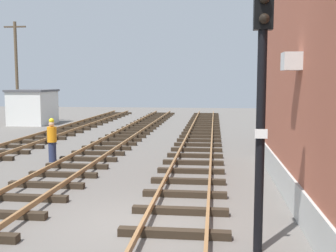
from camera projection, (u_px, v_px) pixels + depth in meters
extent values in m
plane|color=#605B56|center=(140.00, 223.00, 9.95)|extent=(86.94, 86.94, 0.00)
cube|color=#2D2319|center=(174.00, 233.00, 9.05)|extent=(2.50, 0.24, 0.18)
cube|color=#2D2319|center=(180.00, 211.00, 10.62)|extent=(2.50, 0.24, 0.18)
cube|color=#2D2319|center=(185.00, 194.00, 12.20)|extent=(2.50, 0.24, 0.18)
cube|color=#2D2319|center=(188.00, 181.00, 13.77)|extent=(2.50, 0.24, 0.18)
cube|color=#2D2319|center=(191.00, 171.00, 15.34)|extent=(2.50, 0.24, 0.18)
cube|color=#2D2319|center=(193.00, 163.00, 16.91)|extent=(2.50, 0.24, 0.18)
cube|color=#2D2319|center=(195.00, 156.00, 18.49)|extent=(2.50, 0.24, 0.18)
cube|color=#2D2319|center=(197.00, 150.00, 20.06)|extent=(2.50, 0.24, 0.18)
cube|color=#2D2319|center=(198.00, 145.00, 21.63)|extent=(2.50, 0.24, 0.18)
cube|color=#2D2319|center=(199.00, 140.00, 23.21)|extent=(2.50, 0.24, 0.18)
cube|color=#2D2319|center=(200.00, 137.00, 24.78)|extent=(2.50, 0.24, 0.18)
cube|color=#2D2319|center=(201.00, 133.00, 26.35)|extent=(2.50, 0.24, 0.18)
cube|color=#2D2319|center=(202.00, 130.00, 27.92)|extent=(2.50, 0.24, 0.18)
cube|color=#2D2319|center=(202.00, 128.00, 29.50)|extent=(2.50, 0.24, 0.18)
cube|color=#2D2319|center=(203.00, 125.00, 31.07)|extent=(2.50, 0.24, 0.18)
cube|color=#2D2319|center=(204.00, 123.00, 32.64)|extent=(2.50, 0.24, 0.18)
cube|color=#2D2319|center=(204.00, 121.00, 34.21)|extent=(2.50, 0.24, 0.18)
cube|color=#2D2319|center=(205.00, 120.00, 35.79)|extent=(2.50, 0.24, 0.18)
cube|color=#2D2319|center=(205.00, 118.00, 37.36)|extent=(2.50, 0.24, 0.18)
cube|color=#2D2319|center=(205.00, 117.00, 38.93)|extent=(2.50, 0.24, 0.18)
cube|color=#2D2319|center=(206.00, 115.00, 40.51)|extent=(2.50, 0.24, 0.18)
cube|color=#2D2319|center=(206.00, 114.00, 42.08)|extent=(2.50, 0.24, 0.18)
cube|color=olive|center=(148.00, 214.00, 9.90)|extent=(0.08, 66.88, 0.14)
cube|color=olive|center=(208.00, 216.00, 9.74)|extent=(0.08, 66.88, 0.14)
cube|color=#2D2319|center=(26.00, 198.00, 11.81)|extent=(2.50, 0.24, 0.18)
cube|color=#2D2319|center=(46.00, 185.00, 13.28)|extent=(2.50, 0.24, 0.18)
cube|color=#2D2319|center=(63.00, 175.00, 14.75)|extent=(2.50, 0.24, 0.18)
cube|color=#2D2319|center=(77.00, 166.00, 16.22)|extent=(2.50, 0.24, 0.18)
cube|color=#2D2319|center=(88.00, 159.00, 17.68)|extent=(2.50, 0.24, 0.18)
cube|color=#2D2319|center=(98.00, 153.00, 19.15)|extent=(2.50, 0.24, 0.18)
cube|color=#2D2319|center=(106.00, 148.00, 20.62)|extent=(2.50, 0.24, 0.18)
cube|color=#2D2319|center=(114.00, 143.00, 22.09)|extent=(2.50, 0.24, 0.18)
cube|color=#2D2319|center=(120.00, 140.00, 23.55)|extent=(2.50, 0.24, 0.18)
cube|color=#2D2319|center=(126.00, 136.00, 25.02)|extent=(2.50, 0.24, 0.18)
cube|color=#2D2319|center=(131.00, 133.00, 26.49)|extent=(2.50, 0.24, 0.18)
cube|color=#2D2319|center=(135.00, 130.00, 27.96)|extent=(2.50, 0.24, 0.18)
cube|color=#2D2319|center=(139.00, 128.00, 29.43)|extent=(2.50, 0.24, 0.18)
cube|color=#2D2319|center=(143.00, 126.00, 30.89)|extent=(2.50, 0.24, 0.18)
cube|color=#2D2319|center=(146.00, 124.00, 32.36)|extent=(2.50, 0.24, 0.18)
cube|color=#2D2319|center=(149.00, 122.00, 33.83)|extent=(2.50, 0.24, 0.18)
cube|color=#2D2319|center=(152.00, 120.00, 35.30)|extent=(2.50, 0.24, 0.18)
cube|color=#2D2319|center=(154.00, 119.00, 36.77)|extent=(2.50, 0.24, 0.18)
cube|color=#2D2319|center=(156.00, 117.00, 38.23)|extent=(2.50, 0.24, 0.18)
cube|color=#2D2319|center=(159.00, 116.00, 39.70)|extent=(2.50, 0.24, 0.18)
cube|color=#2D2319|center=(161.00, 115.00, 41.17)|extent=(2.50, 0.24, 0.18)
cube|color=#2D2319|center=(162.00, 113.00, 42.64)|extent=(2.50, 0.24, 0.18)
cube|color=olive|center=(26.00, 209.00, 10.25)|extent=(0.08, 66.88, 0.14)
cube|color=#2D2319|center=(4.00, 152.00, 19.50)|extent=(2.50, 0.24, 0.18)
cube|color=#2D2319|center=(20.00, 146.00, 21.07)|extent=(2.50, 0.24, 0.18)
cube|color=#2D2319|center=(34.00, 142.00, 22.65)|extent=(2.50, 0.24, 0.18)
cube|color=#2D2319|center=(45.00, 138.00, 24.22)|extent=(2.50, 0.24, 0.18)
cube|color=#2D2319|center=(56.00, 135.00, 25.79)|extent=(2.50, 0.24, 0.18)
cube|color=#2D2319|center=(65.00, 131.00, 27.36)|extent=(2.50, 0.24, 0.18)
cube|color=#2D2319|center=(73.00, 129.00, 28.94)|extent=(2.50, 0.24, 0.18)
cube|color=#2D2319|center=(80.00, 126.00, 30.51)|extent=(2.50, 0.24, 0.18)
cube|color=#2D2319|center=(87.00, 124.00, 32.08)|extent=(2.50, 0.24, 0.18)
cube|color=#2D2319|center=(93.00, 122.00, 33.66)|extent=(2.50, 0.24, 0.18)
cube|color=#2D2319|center=(98.00, 120.00, 35.23)|extent=(2.50, 0.24, 0.18)
cube|color=#2D2319|center=(103.00, 119.00, 36.80)|extent=(2.50, 0.24, 0.18)
cube|color=#2D2319|center=(108.00, 117.00, 38.37)|extent=(2.50, 0.24, 0.18)
cube|color=#2D2319|center=(112.00, 116.00, 39.95)|extent=(2.50, 0.24, 0.18)
cube|color=#2D2319|center=(116.00, 114.00, 41.52)|extent=(2.50, 0.24, 0.18)
cube|color=#2D2319|center=(120.00, 113.00, 43.09)|extent=(2.50, 0.24, 0.18)
cylinder|color=black|center=(260.00, 144.00, 8.06)|extent=(0.18, 0.18, 4.39)
cube|color=black|center=(264.00, 0.00, 7.76)|extent=(0.36, 0.24, 1.10)
sphere|color=black|center=(264.00, 19.00, 7.63)|extent=(0.20, 0.20, 0.20)
cube|color=white|center=(261.00, 134.00, 7.90)|extent=(0.24, 0.03, 0.18)
cube|color=#B2B2AD|center=(283.00, 180.00, 12.41)|extent=(0.08, 12.75, 0.90)
cube|color=silver|center=(291.00, 61.00, 10.16)|extent=(0.44, 0.60, 0.44)
cube|color=silver|center=(33.00, 108.00, 32.76)|extent=(2.80, 3.60, 2.60)
cube|color=#4C4C51|center=(33.00, 91.00, 32.61)|extent=(3.00, 3.80, 0.16)
cube|color=brown|center=(16.00, 112.00, 32.95)|extent=(0.06, 0.90, 2.00)
cylinder|color=brown|center=(17.00, 73.00, 33.05)|extent=(0.24, 0.24, 8.12)
cube|color=#4C3D2D|center=(15.00, 27.00, 32.65)|extent=(1.80, 0.12, 0.12)
cylinder|color=#262D4C|center=(52.00, 152.00, 17.52)|extent=(0.32, 0.32, 0.85)
cylinder|color=orange|center=(52.00, 134.00, 17.44)|extent=(0.40, 0.40, 0.65)
sphere|color=tan|center=(52.00, 124.00, 17.39)|extent=(0.24, 0.24, 0.24)
sphere|color=yellow|center=(51.00, 121.00, 17.37)|extent=(0.22, 0.22, 0.22)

